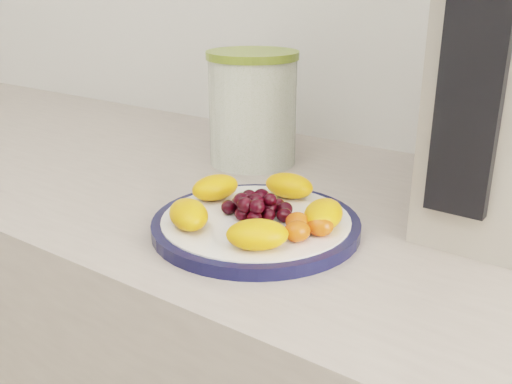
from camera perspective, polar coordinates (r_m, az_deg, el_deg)
The scene contains 6 objects.
plate_rim at distance 0.69m, azimuth 0.00°, elevation -3.32°, with size 0.25×0.25×0.01m, color #0F1233.
plate_face at distance 0.69m, azimuth 0.00°, elevation -3.25°, with size 0.23×0.23×0.02m, color white.
canister at distance 0.92m, azimuth -0.34°, elevation 8.00°, with size 0.14×0.14×0.17m, color #405B17.
canister_lid at distance 0.91m, azimuth -0.35°, elevation 13.55°, with size 0.15×0.15×0.01m, color olive.
appliance_panel at distance 0.61m, azimuth 20.78°, elevation 10.12°, with size 0.06×0.02×0.27m, color black.
fruit_plate at distance 0.67m, azimuth 0.31°, elevation -1.54°, with size 0.22×0.21×0.03m.
Camera 1 is at (0.34, 0.57, 1.19)m, focal length 40.00 mm.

